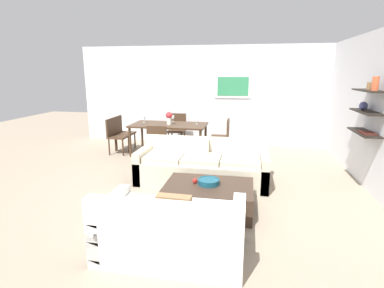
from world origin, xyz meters
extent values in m
plane|color=gray|center=(0.00, 0.00, 0.00)|extent=(18.00, 18.00, 0.00)
cube|color=silver|center=(0.30, 3.53, 1.35)|extent=(8.40, 0.06, 2.70)
cube|color=white|center=(0.48, 3.48, 1.61)|extent=(0.98, 0.02, 0.63)
cube|color=#338C59|center=(0.48, 3.47, 1.61)|extent=(0.84, 0.01, 0.51)
cube|color=silver|center=(3.03, 0.60, 1.35)|extent=(0.06, 8.20, 2.70)
cube|color=black|center=(2.86, 0.54, 1.70)|extent=(0.28, 0.90, 0.02)
cube|color=black|center=(2.86, 0.54, 1.35)|extent=(0.28, 0.90, 0.02)
cube|color=black|center=(2.86, 0.54, 1.00)|extent=(0.28, 0.90, 0.02)
cylinder|color=#D85933|center=(2.86, 0.34, 1.82)|extent=(0.10, 0.10, 0.22)
sphere|color=#4C518C|center=(2.86, 0.72, 1.43)|extent=(0.14, 0.14, 0.14)
cylinder|color=olive|center=(2.86, 0.59, 1.77)|extent=(0.07, 0.07, 0.12)
cube|color=#4C1E19|center=(2.86, 0.39, 1.03)|extent=(0.20, 0.28, 0.03)
cube|color=beige|center=(0.13, 0.30, 0.21)|extent=(2.36, 0.90, 0.42)
cube|color=beige|center=(0.13, 0.67, 0.60)|extent=(2.36, 0.16, 0.36)
cube|color=beige|center=(-0.98, 0.30, 0.30)|extent=(0.14, 0.90, 0.60)
cube|color=beige|center=(1.24, 0.30, 0.30)|extent=(0.14, 0.90, 0.60)
cube|color=beige|center=(-0.56, 0.26, 0.47)|extent=(0.67, 0.70, 0.10)
cube|color=beige|center=(0.13, 0.26, 0.47)|extent=(0.67, 0.70, 0.10)
cube|color=beige|center=(0.83, 0.26, 0.47)|extent=(0.67, 0.70, 0.10)
cube|color=beige|center=(0.04, 0.49, 0.60)|extent=(0.37, 0.15, 0.36)
cube|color=white|center=(0.14, -1.97, 0.21)|extent=(1.59, 0.90, 0.42)
cube|color=white|center=(0.14, -2.34, 0.60)|extent=(1.59, 0.16, 0.36)
cube|color=white|center=(0.87, -1.97, 0.30)|extent=(0.14, 0.90, 0.60)
cube|color=white|center=(-0.58, -1.97, 0.30)|extent=(0.14, 0.90, 0.60)
cube|color=white|center=(0.47, -1.93, 0.47)|extent=(0.64, 0.70, 0.10)
cube|color=white|center=(-0.18, -1.93, 0.47)|extent=(0.64, 0.70, 0.10)
cube|color=#99724C|center=(0.22, -2.16, 0.60)|extent=(0.36, 0.13, 0.36)
cube|color=#38281E|center=(0.39, -0.79, 0.19)|extent=(1.29, 0.93, 0.38)
cylinder|color=navy|center=(0.39, -0.75, 0.42)|extent=(0.32, 0.32, 0.07)
torus|color=navy|center=(0.39, -0.75, 0.45)|extent=(0.33, 0.33, 0.02)
sphere|color=red|center=(0.18, -0.74, 0.42)|extent=(0.07, 0.07, 0.07)
cube|color=#422D1E|center=(-0.98, 2.14, 0.73)|extent=(1.83, 0.96, 0.04)
cylinder|color=#422D1E|center=(-1.84, 1.72, 0.35)|extent=(0.06, 0.06, 0.71)
cylinder|color=#422D1E|center=(-0.13, 1.72, 0.35)|extent=(0.06, 0.06, 0.71)
cylinder|color=#422D1E|center=(-1.84, 2.56, 0.35)|extent=(0.06, 0.06, 0.71)
cylinder|color=#422D1E|center=(-0.13, 2.56, 0.35)|extent=(0.06, 0.06, 0.71)
cube|color=#422D1E|center=(-2.22, 2.36, 0.43)|extent=(0.44, 0.44, 0.04)
cube|color=#422D1E|center=(-2.42, 2.36, 0.67)|extent=(0.04, 0.44, 0.43)
cylinder|color=#422D1E|center=(-2.04, 2.18, 0.21)|extent=(0.04, 0.04, 0.41)
cylinder|color=#422D1E|center=(-2.04, 2.54, 0.21)|extent=(0.04, 0.04, 0.41)
cylinder|color=#422D1E|center=(-2.40, 2.18, 0.21)|extent=(0.04, 0.04, 0.41)
cylinder|color=#422D1E|center=(-2.40, 2.54, 0.21)|extent=(0.04, 0.04, 0.41)
cube|color=#422D1E|center=(-0.98, 1.34, 0.43)|extent=(0.44, 0.44, 0.04)
cube|color=#422D1E|center=(-0.98, 1.14, 0.67)|extent=(0.44, 0.04, 0.43)
cylinder|color=#422D1E|center=(-0.80, 1.52, 0.21)|extent=(0.04, 0.04, 0.41)
cylinder|color=#422D1E|center=(-1.16, 1.52, 0.21)|extent=(0.04, 0.04, 0.41)
cylinder|color=#422D1E|center=(-0.80, 1.16, 0.21)|extent=(0.04, 0.04, 0.41)
cylinder|color=#422D1E|center=(-1.16, 1.16, 0.21)|extent=(0.04, 0.04, 0.41)
cube|color=#422D1E|center=(0.25, 2.36, 0.43)|extent=(0.44, 0.44, 0.04)
cube|color=#422D1E|center=(0.45, 2.36, 0.67)|extent=(0.04, 0.44, 0.43)
cylinder|color=#422D1E|center=(0.07, 2.54, 0.21)|extent=(0.04, 0.04, 0.41)
cylinder|color=#422D1E|center=(0.07, 2.18, 0.21)|extent=(0.04, 0.04, 0.41)
cylinder|color=#422D1E|center=(0.43, 2.54, 0.21)|extent=(0.04, 0.04, 0.41)
cylinder|color=#422D1E|center=(0.43, 2.18, 0.21)|extent=(0.04, 0.04, 0.41)
cube|color=#422D1E|center=(-0.98, 2.94, 0.43)|extent=(0.44, 0.44, 0.04)
cube|color=#422D1E|center=(-0.98, 3.14, 0.67)|extent=(0.44, 0.04, 0.43)
cylinder|color=#422D1E|center=(-1.16, 2.76, 0.21)|extent=(0.04, 0.04, 0.41)
cylinder|color=#422D1E|center=(-0.80, 2.76, 0.21)|extent=(0.04, 0.04, 0.41)
cylinder|color=#422D1E|center=(-1.16, 3.12, 0.21)|extent=(0.04, 0.04, 0.41)
cylinder|color=#422D1E|center=(-0.80, 3.12, 0.21)|extent=(0.04, 0.04, 0.41)
cube|color=#422D1E|center=(-2.22, 1.93, 0.43)|extent=(0.44, 0.44, 0.04)
cube|color=#422D1E|center=(-2.42, 1.93, 0.67)|extent=(0.04, 0.44, 0.43)
cylinder|color=#422D1E|center=(-2.04, 1.75, 0.21)|extent=(0.04, 0.04, 0.41)
cylinder|color=#422D1E|center=(-2.04, 2.11, 0.21)|extent=(0.04, 0.04, 0.41)
cylinder|color=#422D1E|center=(-2.40, 1.75, 0.21)|extent=(0.04, 0.04, 0.41)
cylinder|color=#422D1E|center=(-2.40, 2.11, 0.21)|extent=(0.04, 0.04, 0.41)
cylinder|color=silver|center=(-0.98, 2.56, 0.75)|extent=(0.06, 0.06, 0.01)
cylinder|color=silver|center=(-0.98, 2.56, 0.79)|extent=(0.01, 0.01, 0.07)
cylinder|color=silver|center=(-0.98, 2.56, 0.87)|extent=(0.07, 0.07, 0.08)
cylinder|color=silver|center=(-0.30, 2.26, 0.75)|extent=(0.06, 0.06, 0.01)
cylinder|color=silver|center=(-0.30, 2.26, 0.79)|extent=(0.01, 0.01, 0.06)
cylinder|color=silver|center=(-0.30, 2.26, 0.86)|extent=(0.07, 0.07, 0.07)
cylinder|color=silver|center=(-1.66, 2.26, 0.75)|extent=(0.06, 0.06, 0.01)
cylinder|color=silver|center=(-1.66, 2.26, 0.79)|extent=(0.01, 0.01, 0.08)
cylinder|color=silver|center=(-1.66, 2.26, 0.87)|extent=(0.07, 0.07, 0.08)
cylinder|color=silver|center=(-0.96, 2.10, 0.83)|extent=(0.11, 0.11, 0.17)
sphere|color=red|center=(-0.96, 2.10, 0.98)|extent=(0.16, 0.16, 0.16)
camera|label=1|loc=(0.93, -4.93, 2.00)|focal=28.26mm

